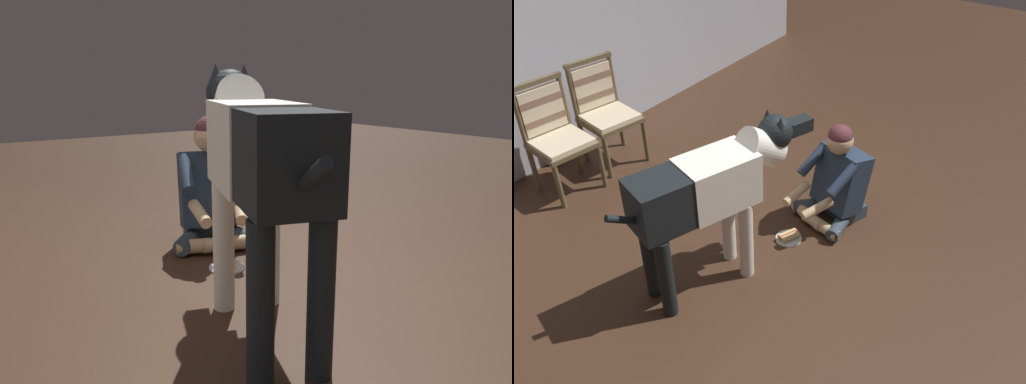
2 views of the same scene
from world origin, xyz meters
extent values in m
plane|color=#3D2619|center=(0.00, 0.00, 0.00)|extent=(14.66, 14.66, 0.00)
cube|color=#33404B|center=(0.84, -0.03, 0.06)|extent=(0.34, 0.40, 0.12)
cylinder|color=#33404B|center=(0.64, -0.12, 0.07)|extent=(0.41, 0.15, 0.11)
cylinder|color=tan|center=(0.52, 0.00, 0.06)|extent=(0.18, 0.37, 0.09)
cylinder|color=#33404B|center=(0.74, 0.17, 0.07)|extent=(0.36, 0.36, 0.11)
cylinder|color=tan|center=(0.57, 0.16, 0.06)|extent=(0.23, 0.37, 0.09)
cube|color=#243347|center=(0.79, -0.01, 0.37)|extent=(0.43, 0.48, 0.53)
cylinder|color=#243347|center=(0.59, -0.12, 0.52)|extent=(0.30, 0.17, 0.24)
cylinder|color=tan|center=(0.42, -0.01, 0.30)|extent=(0.27, 0.19, 0.12)
cylinder|color=#243347|center=(0.70, 0.21, 0.52)|extent=(0.30, 0.17, 0.24)
cylinder|color=tan|center=(0.50, 0.23, 0.30)|extent=(0.28, 0.12, 0.12)
sphere|color=tan|center=(0.75, 0.01, 0.73)|extent=(0.21, 0.21, 0.21)
sphere|color=#55282E|center=(0.75, 0.01, 0.77)|extent=(0.19, 0.19, 0.19)
cylinder|color=silver|center=(-0.13, 0.43, 0.32)|extent=(0.10, 0.10, 0.63)
cylinder|color=silver|center=(-0.20, 0.22, 0.32)|extent=(0.10, 0.10, 0.63)
cylinder|color=black|center=(-0.73, 0.64, 0.32)|extent=(0.10, 0.10, 0.63)
cylinder|color=black|center=(-0.80, 0.43, 0.32)|extent=(0.10, 0.10, 0.63)
cube|color=silver|center=(-0.29, 0.37, 0.82)|extent=(0.58, 0.47, 0.37)
cube|color=black|center=(-0.65, 0.50, 0.82)|extent=(0.51, 0.44, 0.35)
cylinder|color=silver|center=(0.04, 0.25, 0.95)|extent=(0.42, 0.34, 0.34)
sphere|color=black|center=(0.16, 0.21, 1.02)|extent=(0.25, 0.25, 0.25)
cube|color=black|center=(0.35, 0.14, 1.00)|extent=(0.21, 0.16, 0.10)
cone|color=black|center=(0.17, 0.29, 1.11)|extent=(0.11, 0.11, 0.11)
cone|color=black|center=(0.12, 0.15, 1.11)|extent=(0.11, 0.11, 0.11)
cylinder|color=black|center=(-0.88, 0.57, 0.78)|extent=(0.32, 0.15, 0.21)
cylinder|color=silver|center=(0.29, 0.17, 0.01)|extent=(0.21, 0.21, 0.01)
cylinder|color=#E0BC72|center=(0.28, 0.15, 0.04)|extent=(0.16, 0.11, 0.05)
cylinder|color=#E0BC72|center=(0.30, 0.19, 0.04)|extent=(0.16, 0.11, 0.05)
cylinder|color=#A35230|center=(0.29, 0.17, 0.04)|extent=(0.17, 0.10, 0.04)
camera|label=1|loc=(-1.99, 1.54, 1.10)|focal=33.62mm
camera|label=2|loc=(-2.60, -1.58, 2.87)|focal=38.91mm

